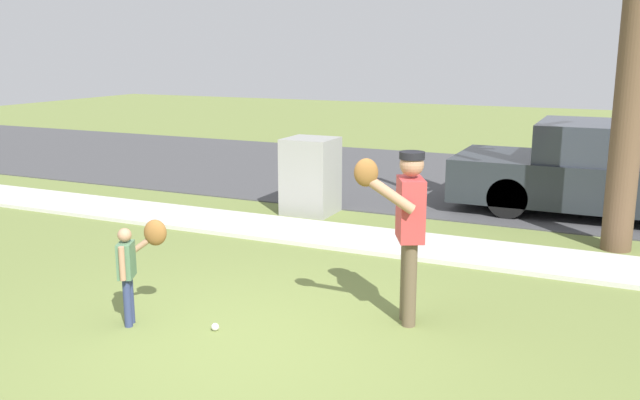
# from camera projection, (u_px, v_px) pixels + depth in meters

# --- Properties ---
(ground_plane) EXTENTS (48.00, 48.00, 0.00)m
(ground_plane) POSITION_uv_depth(u_px,v_px,m) (378.00, 245.00, 9.40)
(ground_plane) COLOR olive
(sidewalk_strip) EXTENTS (36.00, 1.20, 0.06)m
(sidewalk_strip) POSITION_uv_depth(u_px,v_px,m) (380.00, 241.00, 9.48)
(sidewalk_strip) COLOR beige
(sidewalk_strip) RESTS_ON ground
(road_surface) EXTENTS (36.00, 6.80, 0.02)m
(road_surface) POSITION_uv_depth(u_px,v_px,m) (463.00, 180.00, 13.92)
(road_surface) COLOR #424244
(road_surface) RESTS_ON ground
(person_adult) EXTENTS (0.62, 0.81, 1.70)m
(person_adult) POSITION_uv_depth(u_px,v_px,m) (406.00, 218.00, 6.51)
(person_adult) COLOR brown
(person_adult) RESTS_ON ground
(person_child) EXTENTS (0.41, 0.51, 1.02)m
(person_child) POSITION_uv_depth(u_px,v_px,m) (135.00, 258.00, 6.59)
(person_child) COLOR navy
(person_child) RESTS_ON ground
(baseball) EXTENTS (0.07, 0.07, 0.07)m
(baseball) POSITION_uv_depth(u_px,v_px,m) (215.00, 327.00, 6.54)
(baseball) COLOR white
(baseball) RESTS_ON ground
(utility_cabinet) EXTENTS (0.79, 0.76, 1.23)m
(utility_cabinet) POSITION_uv_depth(u_px,v_px,m) (311.00, 176.00, 11.11)
(utility_cabinet) COLOR gray
(utility_cabinet) RESTS_ON ground
(street_tree_near) EXTENTS (1.85, 1.89, 5.56)m
(street_tree_near) POSITION_uv_depth(u_px,v_px,m) (637.00, 23.00, 8.55)
(street_tree_near) COLOR brown
(street_tree_near) RESTS_ON ground
(parked_pickup_dark) EXTENTS (5.20, 1.95, 1.48)m
(parked_pickup_dark) POSITION_uv_depth(u_px,v_px,m) (617.00, 175.00, 10.86)
(parked_pickup_dark) COLOR #23282D
(parked_pickup_dark) RESTS_ON road_surface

